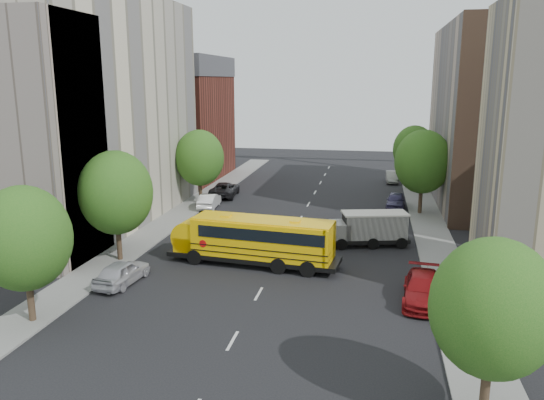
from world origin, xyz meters
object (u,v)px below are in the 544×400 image
(safari_truck, at_px, (369,228))
(parked_car_2, at_px, (225,189))
(street_tree_1, at_px, (116,193))
(street_tree_2, at_px, (200,158))
(parked_car_1, at_px, (209,201))
(school_bus, at_px, (252,238))
(street_tree_4, at_px, (423,162))
(parked_car_4, at_px, (396,201))
(street_tree_5, at_px, (414,150))
(parked_car_3, at_px, (423,289))
(street_tree_3, at_px, (493,309))
(parked_car_0, at_px, (122,272))
(street_tree_0, at_px, (24,238))
(parked_car_5, at_px, (392,177))

(safari_truck, distance_m, parked_car_2, 21.93)
(street_tree_1, bearing_deg, parked_car_2, 86.37)
(street_tree_1, height_order, street_tree_2, street_tree_1)
(parked_car_1, bearing_deg, school_bus, 112.70)
(street_tree_4, relative_size, safari_truck, 1.25)
(school_bus, distance_m, parked_car_4, 21.60)
(street_tree_4, relative_size, parked_car_4, 1.79)
(street_tree_5, bearing_deg, parked_car_3, -92.43)
(school_bus, bearing_deg, street_tree_3, -43.96)
(parked_car_0, relative_size, parked_car_1, 1.01)
(street_tree_1, relative_size, street_tree_2, 1.03)
(street_tree_3, xyz_separation_m, parked_car_1, (-20.60, 30.49, -3.72))
(street_tree_0, height_order, street_tree_5, street_tree_5)
(street_tree_4, bearing_deg, parked_car_4, 138.08)
(street_tree_5, bearing_deg, street_tree_1, -126.25)
(street_tree_2, height_order, parked_car_0, street_tree_2)
(street_tree_4, relative_size, school_bus, 0.66)
(street_tree_0, bearing_deg, parked_car_4, 56.55)
(street_tree_5, bearing_deg, parked_car_0, -120.17)
(street_tree_5, height_order, parked_car_5, street_tree_5)
(street_tree_3, bearing_deg, safari_truck, 102.57)
(parked_car_2, xyz_separation_m, parked_car_4, (18.40, -2.11, -0.02))
(parked_car_5, bearing_deg, parked_car_3, -90.43)
(school_bus, distance_m, parked_car_5, 34.51)
(street_tree_5, xyz_separation_m, parked_car_3, (-1.41, -33.30, -3.92))
(parked_car_4, bearing_deg, parked_car_5, 94.43)
(street_tree_4, relative_size, parked_car_3, 1.50)
(street_tree_4, xyz_separation_m, parked_car_2, (-20.60, 4.09, -4.28))
(parked_car_1, xyz_separation_m, parked_car_3, (19.19, -19.79, 0.04))
(school_bus, bearing_deg, street_tree_0, -124.14)
(street_tree_2, xyz_separation_m, parked_car_4, (19.80, 1.98, -4.06))
(parked_car_5, bearing_deg, street_tree_5, -62.61)
(safari_truck, xyz_separation_m, parked_car_3, (3.27, -10.32, -0.61))
(street_tree_3, relative_size, safari_truck, 1.09)
(parked_car_3, height_order, parked_car_5, parked_car_3)
(street_tree_2, bearing_deg, school_bus, -60.94)
(parked_car_2, bearing_deg, parked_car_0, 87.30)
(street_tree_4, distance_m, parked_car_5, 16.70)
(parked_car_0, xyz_separation_m, parked_car_1, (-0.80, 20.55, -0.03))
(school_bus, bearing_deg, parked_car_0, -138.31)
(street_tree_0, relative_size, parked_car_5, 1.75)
(street_tree_4, bearing_deg, parked_car_1, -175.81)
(street_tree_5, bearing_deg, street_tree_4, -90.00)
(street_tree_5, height_order, school_bus, street_tree_5)
(street_tree_0, height_order, safari_truck, street_tree_0)
(street_tree_2, bearing_deg, parked_car_4, 5.70)
(street_tree_5, bearing_deg, parked_car_5, 119.03)
(street_tree_4, relative_size, parked_car_0, 1.79)
(street_tree_0, bearing_deg, street_tree_1, 90.00)
(street_tree_3, height_order, school_bus, street_tree_3)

